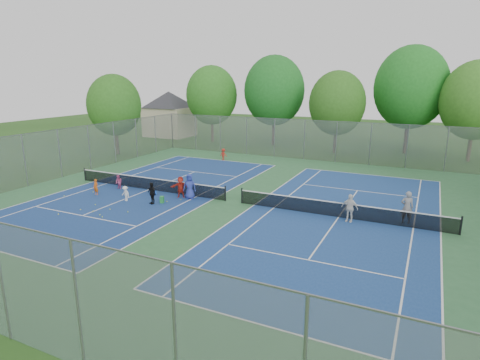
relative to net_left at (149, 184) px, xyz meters
name	(u,v)px	position (x,y,z in m)	size (l,w,h in m)	color
ground	(234,202)	(7.00, 0.00, -0.46)	(120.00, 120.00, 0.00)	#234B17
court_pad	(234,202)	(7.00, 0.00, -0.45)	(32.00, 32.00, 0.01)	#30673B
court_left	(149,190)	(0.00, 0.00, -0.44)	(10.97, 23.77, 0.01)	navy
court_right	(339,217)	(14.00, 0.00, -0.44)	(10.97, 23.77, 0.01)	navy
net_left	(149,184)	(0.00, 0.00, 0.00)	(12.87, 0.10, 0.91)	black
net_right	(339,210)	(14.00, 0.00, 0.00)	(12.87, 0.10, 0.91)	black
fence_north	(304,140)	(7.00, 16.00, 1.54)	(32.00, 0.10, 4.00)	gray
fence_south	(2,282)	(7.00, -16.00, 1.54)	(32.00, 0.10, 4.00)	gray
fence_west	(60,154)	(-9.00, 0.00, 1.54)	(32.00, 0.10, 4.00)	gray
house	(169,106)	(-15.00, 24.00, 3.76)	(11.03, 11.03, 7.30)	#B7A88C
tree_nw	(212,95)	(-7.00, 22.00, 5.44)	(6.40, 6.40, 9.58)	#443326
tree_nl	(274,91)	(1.00, 23.00, 6.09)	(7.20, 7.20, 10.69)	#443326
tree_nc	(337,103)	(9.00, 21.00, 4.94)	(6.00, 6.00, 8.85)	#443326
tree_nr	(411,88)	(16.00, 24.00, 6.59)	(7.60, 7.60, 11.42)	#443326
tree_ne	(476,100)	(22.00, 22.00, 5.51)	(6.60, 6.60, 9.77)	#443326
tree_side_w	(114,105)	(-12.00, 10.00, 4.79)	(5.60, 5.60, 8.47)	#443326
ball_crate	(153,193)	(1.08, -0.90, -0.32)	(0.32, 0.32, 0.28)	blue
ball_hopper	(162,200)	(2.81, -2.24, -0.22)	(0.24, 0.24, 0.47)	green
student_a	(96,187)	(-2.56, -2.66, 0.12)	(0.42, 0.27, 1.14)	#CC5613
student_b	(119,182)	(-2.15, -0.80, 0.08)	(0.52, 0.41, 1.07)	#CC4F82
student_c	(126,194)	(0.34, -2.92, 0.07)	(0.68, 0.39, 1.05)	silver
student_d	(152,193)	(2.34, -2.65, 0.28)	(0.86, 0.36, 1.46)	black
student_e	(190,186)	(3.95, -0.60, 0.42)	(0.86, 0.56, 1.75)	navy
student_f	(181,187)	(3.22, -0.60, 0.29)	(1.38, 0.44, 1.49)	#B42819
child_far_baseline	(223,154)	(-0.14, 12.08, 0.14)	(0.77, 0.44, 1.18)	#A92418
instructor	(407,207)	(17.66, 0.72, 0.49)	(0.69, 0.45, 1.90)	gray
teen_court_b	(350,208)	(14.67, -0.44, 0.37)	(0.97, 0.40, 1.66)	silver
tennis_ball_0	(81,210)	(-0.91, -5.68, -0.42)	(0.07, 0.07, 0.07)	#EEF138
tennis_ball_1	(128,212)	(2.07, -4.74, -0.42)	(0.07, 0.07, 0.07)	#CAE334
tennis_ball_2	(110,210)	(0.71, -4.83, -0.42)	(0.07, 0.07, 0.07)	#C6E735
tennis_ball_3	(93,192)	(-3.19, -2.35, -0.42)	(0.07, 0.07, 0.07)	#B5D331
tennis_ball_4	(167,202)	(2.98, -1.94, -0.42)	(0.07, 0.07, 0.07)	#A9C22D
tennis_ball_5	(181,200)	(3.58, -1.19, -0.42)	(0.07, 0.07, 0.07)	#B7CC2F
tennis_ball_6	(58,214)	(-1.45, -6.89, -0.42)	(0.07, 0.07, 0.07)	yellow
tennis_ball_7	(93,212)	(0.04, -5.58, -0.42)	(0.07, 0.07, 0.07)	#CCE435
tennis_ball_8	(100,215)	(0.91, -5.90, -0.42)	(0.07, 0.07, 0.07)	#C2E735
tennis_ball_9	(64,196)	(-4.28, -3.96, -0.42)	(0.07, 0.07, 0.07)	#ADCE30
tennis_ball_10	(102,217)	(1.31, -6.11, -0.42)	(0.07, 0.07, 0.07)	#A7C92E
tennis_ball_11	(95,205)	(-0.82, -4.53, -0.42)	(0.07, 0.07, 0.07)	#AFD130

